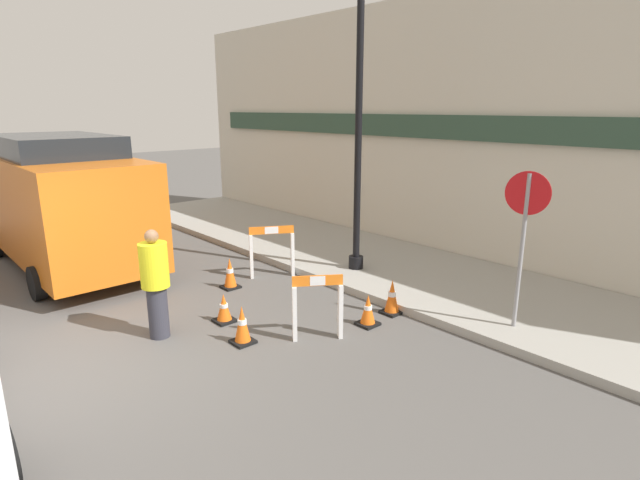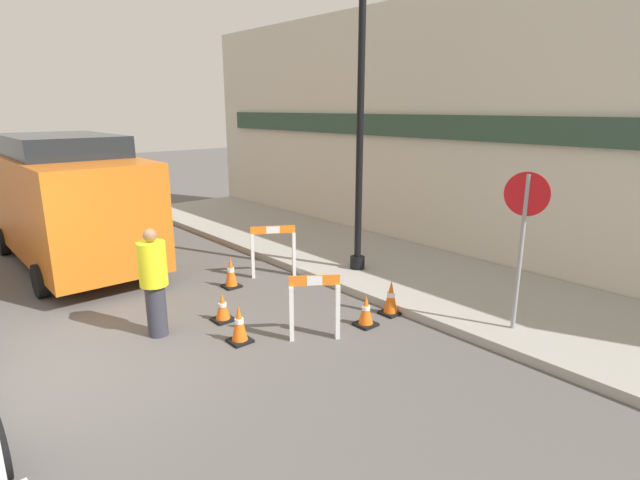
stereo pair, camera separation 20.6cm
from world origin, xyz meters
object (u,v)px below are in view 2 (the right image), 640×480
streetlamp_post (361,65)px  work_van (67,196)px  stop_sign (523,226)px  person_worker (154,280)px

streetlamp_post → work_van: streetlamp_post is taller
stop_sign → work_van: bearing=11.2°
streetlamp_post → person_worker: bearing=-89.8°
stop_sign → work_van: work_van is taller
stop_sign → person_worker: bearing=34.2°
person_worker → work_van: 4.51m
stop_sign → person_worker: (-3.39, -3.84, -0.80)m
stop_sign → work_van: size_ratio=0.41×
streetlamp_post → stop_sign: streetlamp_post is taller
stop_sign → work_van: (-7.87, -3.74, -0.19)m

